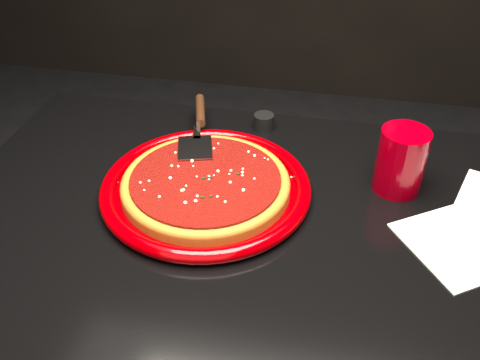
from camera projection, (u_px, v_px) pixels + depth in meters
The scene contains 11 objects.
table at pixel (259, 354), 1.17m from camera, with size 1.20×0.80×0.75m, color black.
plate at pixel (206, 188), 1.01m from camera, with size 0.40×0.40×0.03m, color #720001.
pizza_crust at pixel (206, 186), 1.01m from camera, with size 0.32×0.32×0.02m, color brown.
pizza_crust_rim at pixel (206, 182), 1.00m from camera, with size 0.32×0.32×0.02m, color brown.
pizza_sauce at pixel (206, 180), 1.00m from camera, with size 0.28×0.28×0.01m, color maroon.
parmesan_dusting at pixel (205, 177), 1.00m from camera, with size 0.27×0.27×0.01m, color beige, non-canonical shape.
basil_flecks at pixel (205, 177), 1.00m from camera, with size 0.25×0.25×0.00m, color black, non-canonical shape.
pizza_server at pixel (199, 126), 1.13m from camera, with size 0.08×0.29×0.02m, color #B0B3B8, non-canonical shape.
cup at pixel (401, 161), 1.00m from camera, with size 0.09×0.09×0.13m, color #89000B.
napkin_a at pixel (461, 243), 0.91m from camera, with size 0.18×0.18×0.00m, color silver.
ramekin at pixel (264, 122), 1.21m from camera, with size 0.05×0.05×0.03m, color black.
Camera 1 is at (0.10, -0.71, 1.38)m, focal length 40.00 mm.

